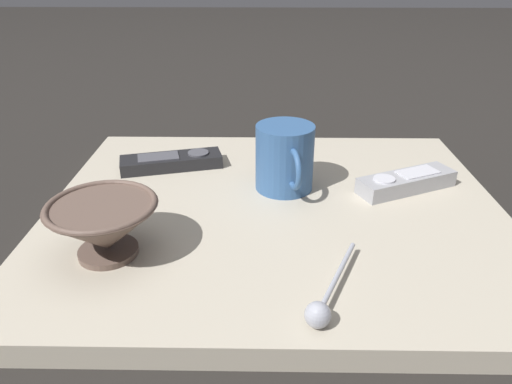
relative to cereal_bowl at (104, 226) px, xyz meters
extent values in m
plane|color=black|center=(-0.13, 0.21, -0.07)|extent=(6.00, 6.00, 0.00)
cube|color=#B7AD99|center=(-0.13, 0.21, -0.06)|extent=(0.58, 0.68, 0.03)
cylinder|color=brown|center=(0.00, 0.00, -0.04)|extent=(0.07, 0.07, 0.01)
cone|color=brown|center=(0.00, 0.00, 0.00)|extent=(0.14, 0.14, 0.06)
torus|color=brown|center=(0.00, 0.00, 0.03)|extent=(0.14, 0.14, 0.01)
cylinder|color=#33598C|center=(-0.19, 0.23, 0.01)|extent=(0.09, 0.09, 0.10)
torus|color=#33598C|center=(-0.14, 0.24, 0.01)|extent=(0.06, 0.02, 0.06)
cylinder|color=#A3A5B2|center=(0.06, 0.28, -0.03)|extent=(0.12, 0.06, 0.01)
sphere|color=#A3A5B2|center=(0.12, 0.25, -0.03)|extent=(0.03, 0.03, 0.03)
cube|color=black|center=(-0.27, 0.03, -0.03)|extent=(0.10, 0.18, 0.02)
cylinder|color=#4C4C54|center=(-0.28, 0.08, -0.02)|extent=(0.04, 0.04, 0.00)
cube|color=#4C4C54|center=(-0.26, 0.01, -0.02)|extent=(0.05, 0.08, 0.00)
cube|color=#9E9EA3|center=(-0.19, 0.42, -0.03)|extent=(0.11, 0.17, 0.03)
cylinder|color=silver|center=(-0.17, 0.38, -0.01)|extent=(0.03, 0.03, 0.00)
cube|color=silver|center=(-0.20, 0.44, -0.01)|extent=(0.06, 0.07, 0.00)
camera|label=1|loc=(0.50, 0.20, 0.30)|focal=33.46mm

